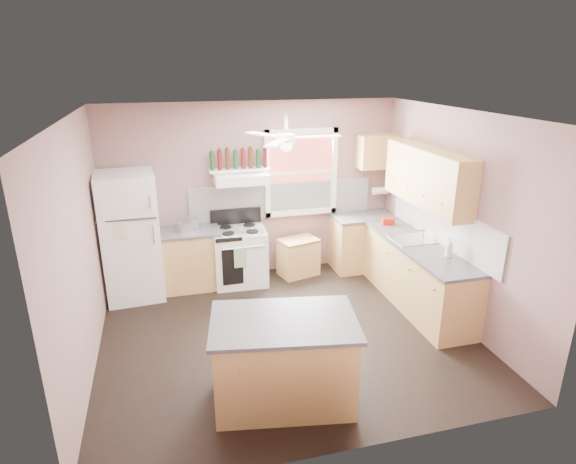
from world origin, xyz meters
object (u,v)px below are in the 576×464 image
object	(u,v)px
stove	(240,256)
island	(284,362)
refrigerator	(131,237)
toaster	(188,225)
cart	(298,257)

from	to	relation	value
stove	island	size ratio (longest dim) A/B	0.65
refrigerator	stove	size ratio (longest dim) A/B	2.12
toaster	island	bearing A→B (deg)	-99.15
cart	island	world-z (taller)	island
stove	cart	distance (m)	0.95
cart	refrigerator	bearing A→B (deg)	166.75
island	cart	bearing A→B (deg)	81.03
refrigerator	cart	world-z (taller)	refrigerator
island	stove	bearing A→B (deg)	99.17
stove	cart	xyz separation A→B (m)	(0.94, 0.05, -0.14)
refrigerator	cart	size ratio (longest dim) A/B	3.09
island	toaster	bearing A→B (deg)	113.88
cart	island	bearing A→B (deg)	-124.12
toaster	island	world-z (taller)	toaster
toaster	stove	world-z (taller)	toaster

